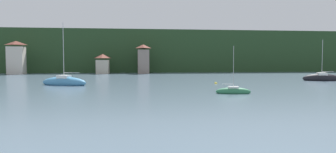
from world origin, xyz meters
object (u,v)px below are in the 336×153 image
object	(u,v)px
shore_building_central	(143,59)
sailboat_mid_4	(233,91)
sailboat_far_3	(322,78)
shore_building_west	(16,58)
sailboat_far_6	(64,82)
mooring_buoy_mid	(216,84)
shore_building_westcentral	(103,64)

from	to	relation	value
shore_building_central	sailboat_mid_4	bearing A→B (deg)	-80.99
sailboat_far_3	shore_building_central	bearing A→B (deg)	-31.87
shore_building_west	sailboat_mid_4	world-z (taller)	shore_building_west
sailboat_far_3	sailboat_far_6	size ratio (longest dim) A/B	0.81
sailboat_far_6	mooring_buoy_mid	distance (m)	24.53
mooring_buoy_mid	shore_building_central	bearing A→B (deg)	105.25
shore_building_central	sailboat_far_3	distance (m)	47.99
shore_building_west	shore_building_westcentral	xyz separation A→B (m)	(23.31, 1.04, -1.72)
sailboat_far_3	mooring_buoy_mid	bearing A→B (deg)	26.26
shore_building_west	shore_building_westcentral	distance (m)	23.40
sailboat_mid_4	sailboat_far_6	xyz separation A→B (m)	(-22.40, 14.41, 0.21)
sailboat_far_3	sailboat_far_6	world-z (taller)	sailboat_far_6
mooring_buoy_mid	sailboat_far_3	bearing A→B (deg)	11.09
shore_building_west	shore_building_central	world-z (taller)	shore_building_west
shore_building_west	sailboat_far_6	distance (m)	44.42
shore_building_central	mooring_buoy_mid	world-z (taller)	shore_building_central
sailboat_far_3	mooring_buoy_mid	distance (m)	22.32
shore_building_central	sailboat_mid_4	distance (m)	55.06
shore_building_west	shore_building_westcentral	size ratio (longest dim) A/B	1.62
shore_building_westcentral	sailboat_far_6	distance (m)	40.00
shore_building_west	shore_building_westcentral	world-z (taller)	shore_building_west
shore_building_west	sailboat_far_3	distance (m)	75.77
sailboat_far_3	sailboat_mid_4	xyz separation A→B (m)	(-24.01, -19.23, -0.21)
mooring_buoy_mid	shore_building_westcentral	bearing A→B (deg)	119.63
shore_building_west	shore_building_westcentral	bearing A→B (deg)	2.55
shore_building_central	sailboat_mid_4	world-z (taller)	shore_building_central
shore_building_westcentral	sailboat_far_6	xyz separation A→B (m)	(-2.14, -39.88, -2.28)
sailboat_far_6	mooring_buoy_mid	xyz separation A→B (m)	(24.52, 0.53, -0.47)
shore_building_west	sailboat_far_6	world-z (taller)	sailboat_far_6
shore_building_westcentral	shore_building_central	size ratio (longest dim) A/B	0.67
shore_building_central	shore_building_westcentral	bearing A→B (deg)	179.83
shore_building_westcentral	sailboat_far_6	bearing A→B (deg)	-93.08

